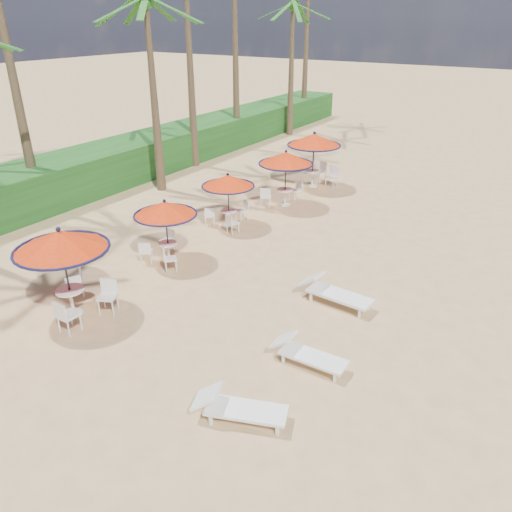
{
  "coord_description": "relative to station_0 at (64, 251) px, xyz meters",
  "views": [
    {
      "loc": [
        5.35,
        -7.42,
        7.5
      ],
      "look_at": [
        -1.66,
        3.48,
        1.2
      ],
      "focal_mm": 35.0,
      "sensor_mm": 36.0,
      "label": 1
    }
  ],
  "objects": [
    {
      "name": "station_1",
      "position": [
        -0.07,
        3.9,
        -0.31
      ],
      "size": [
        2.08,
        2.08,
        2.17
      ],
      "color": "black",
      "rests_on": "ground"
    },
    {
      "name": "station_2",
      "position": [
        -0.13,
        7.53,
        -0.34
      ],
      "size": [
        2.04,
        2.07,
        2.13
      ],
      "color": "black",
      "rests_on": "ground"
    },
    {
      "name": "lounger_mid",
      "position": [
        6.43,
        1.46,
        -1.58
      ],
      "size": [
        1.89,
        0.63,
        0.67
      ],
      "rotation": [
        0.0,
        0.0,
        0.02
      ],
      "color": "white",
      "rests_on": "ground"
    },
    {
      "name": "lounger_near",
      "position": [
        6.09,
        -0.9,
        -1.57
      ],
      "size": [
        2.03,
        1.25,
        0.7
      ],
      "rotation": [
        0.0,
        0.0,
        0.36
      ],
      "color": "white",
      "rests_on": "ground"
    },
    {
      "name": "station_0",
      "position": [
        0.0,
        0.0,
        0.0
      ],
      "size": [
        2.49,
        2.49,
        2.6
      ],
      "color": "black",
      "rests_on": "ground"
    },
    {
      "name": "station_3",
      "position": [
        0.52,
        10.77,
        -0.05
      ],
      "size": [
        2.32,
        2.32,
        2.42
      ],
      "color": "black",
      "rests_on": "ground"
    },
    {
      "name": "station_4",
      "position": [
        0.37,
        13.84,
        0.03
      ],
      "size": [
        2.52,
        2.52,
        2.63
      ],
      "color": "black",
      "rests_on": "ground"
    },
    {
      "name": "palm_3",
      "position": [
        -5.43,
        9.46,
        5.55
      ],
      "size": [
        5.0,
        5.0,
        8.19
      ],
      "color": "brown",
      "rests_on": "ground"
    },
    {
      "name": "palm_6",
      "position": [
        -6.25,
        23.3,
        5.55
      ],
      "size": [
        5.0,
        5.0,
        8.19
      ],
      "color": "brown",
      "rests_on": "ground"
    },
    {
      "name": "lounger_far",
      "position": [
        5.77,
        4.38,
        -1.53
      ],
      "size": [
        2.22,
        0.82,
        0.78
      ],
      "rotation": [
        0.0,
        0.0,
        -0.06
      ],
      "color": "white",
      "rests_on": "ground"
    },
    {
      "name": "ground",
      "position": [
        5.26,
        0.21,
        -1.9
      ],
      "size": [
        160.0,
        160.0,
        0.0
      ],
      "primitive_type": "plane",
      "color": "tan",
      "rests_on": "ground"
    },
    {
      "name": "scrub_hedge",
      "position": [
        -8.24,
        11.21,
        -1.0
      ],
      "size": [
        3.0,
        40.0,
        1.8
      ],
      "primitive_type": "cube",
      "color": "#194716",
      "rests_on": "ground"
    }
  ]
}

